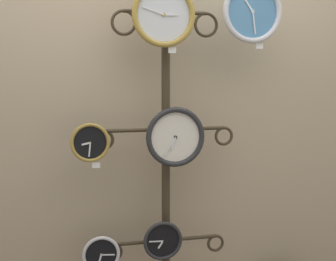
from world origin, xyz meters
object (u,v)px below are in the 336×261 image
Objects in this scene: clock_top_center at (164,15)px; clock_bottom_center at (163,240)px; display_stand at (166,190)px; clock_middle_left at (90,142)px; clock_top_right at (252,12)px; clock_bottom_left at (101,254)px; clock_middle_center at (175,137)px.

clock_bottom_center is (-0.01, 0.00, -1.16)m from clock_top_center.
clock_middle_left is at bearing -168.41° from display_stand.
clock_top_right reaches higher than clock_top_center.
clock_middle_left is at bearing 177.55° from clock_top_right.
clock_bottom_left is (-0.80, 0.04, -1.25)m from clock_top_right.
clock_top_center is 0.73m from clock_middle_left.
clock_middle_left reaches higher than clock_bottom_left.
clock_top_right is at bearing -1.25° from clock_bottom_center.
clock_middle_left is (-0.37, 0.03, -0.63)m from clock_top_center.
clock_bottom_left is at bearing 177.96° from clock_middle_center.
clock_middle_center is at bearing 175.66° from clock_top_right.
clock_middle_center is at bearing 19.29° from clock_top_center.
clock_top_center reaches higher than clock_middle_left.
clock_top_center is at bearing -29.60° from clock_bottom_center.
clock_bottom_center is at bearing 150.40° from clock_top_center.
display_stand is 0.93m from clock_top_center.
clock_top_center is at bearing -108.63° from display_stand.
clock_middle_center reaches higher than clock_bottom_left.
clock_top_right is 1.66× the size of clock_middle_left.
clock_middle_center is at bearing -0.71° from clock_middle_left.
clock_bottom_center is at bearing -111.88° from display_stand.
clock_top_right reaches higher than clock_middle_center.
clock_top_center reaches higher than clock_bottom_left.
clock_bottom_left is at bearing 176.80° from clock_top_right.
display_stand is at bearing 68.12° from clock_bottom_center.
clock_bottom_left is 0.94× the size of clock_bottom_center.
display_stand is 0.51m from clock_middle_left.
display_stand reaches higher than clock_top_center.
clock_top_right reaches higher than clock_bottom_center.
clock_middle_center is at bearing -2.04° from clock_bottom_left.
display_stand is 1.05m from clock_top_right.
display_stand reaches higher than clock_bottom_center.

